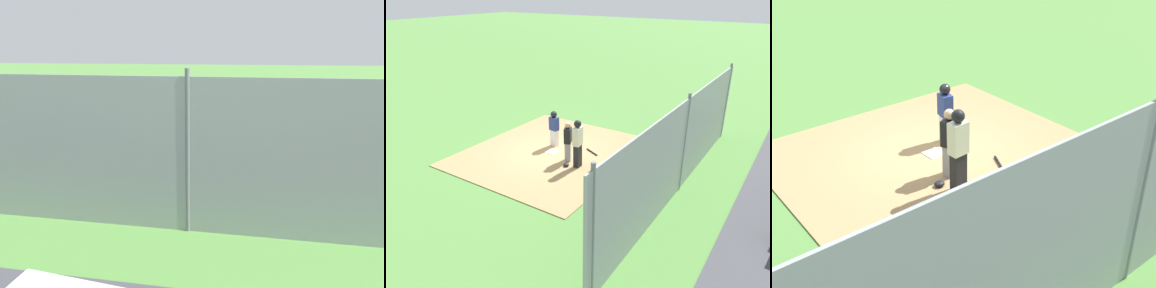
# 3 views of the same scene
# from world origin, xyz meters

# --- Properties ---
(ground_plane) EXTENTS (140.00, 140.00, 0.00)m
(ground_plane) POSITION_xyz_m (0.00, 0.00, 0.00)
(ground_plane) COLOR #51843D
(dirt_infield) EXTENTS (7.20, 6.40, 0.03)m
(dirt_infield) POSITION_xyz_m (0.00, 0.00, 0.01)
(dirt_infield) COLOR #A88456
(dirt_infield) RESTS_ON ground_plane
(home_plate) EXTENTS (0.46, 0.46, 0.02)m
(home_plate) POSITION_xyz_m (0.00, 0.00, 0.04)
(home_plate) COLOR white
(home_plate) RESTS_ON dirt_infield
(catcher) EXTENTS (0.45, 0.40, 1.59)m
(catcher) POSITION_xyz_m (-0.28, -1.00, 0.86)
(catcher) COLOR #9E9EA3
(catcher) RESTS_ON dirt_infield
(umpire) EXTENTS (0.40, 0.29, 1.86)m
(umpire) POSITION_xyz_m (-0.53, -1.62, 1.02)
(umpire) COLOR black
(umpire) RESTS_ON dirt_infield
(runner) EXTENTS (0.32, 0.42, 1.54)m
(runner) POSITION_xyz_m (0.62, 0.33, 0.90)
(runner) COLOR silver
(runner) RESTS_ON dirt_infield
(baseball_bat) EXTENTS (0.38, 0.71, 0.06)m
(baseball_bat) POSITION_xyz_m (0.85, -1.42, 0.06)
(baseball_bat) COLOR black
(baseball_bat) RESTS_ON dirt_infield
(catcher_mask) EXTENTS (0.24, 0.20, 0.12)m
(catcher_mask) POSITION_xyz_m (-0.76, -1.25, 0.09)
(catcher_mask) COLOR black
(catcher_mask) RESTS_ON dirt_infield
(backstop_fence) EXTENTS (12.00, 0.10, 3.35)m
(backstop_fence) POSITION_xyz_m (0.00, -5.38, 1.60)
(backstop_fence) COLOR #93999E
(backstop_fence) RESTS_ON ground_plane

